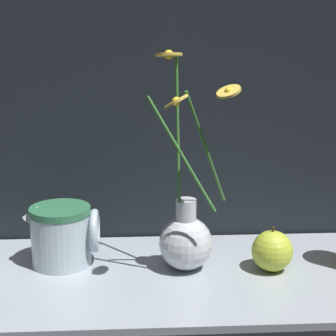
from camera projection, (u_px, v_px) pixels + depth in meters
ground_plane at (160, 281)px, 0.95m from camera, size 6.00×6.00×0.00m
shelf at (160, 277)px, 0.95m from camera, size 0.89×0.35×0.01m
vase_with_flowers at (186, 235)px, 0.95m from camera, size 0.15×0.17×0.37m
ceramic_pitcher at (63, 233)px, 0.97m from camera, size 0.13×0.11×0.11m
orange_fruit at (272, 251)px, 0.95m from camera, size 0.07×0.07×0.08m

